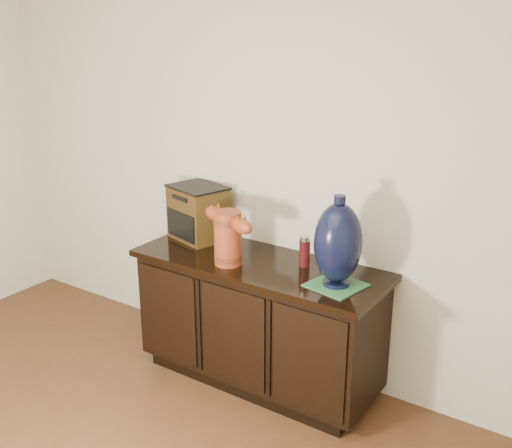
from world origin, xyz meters
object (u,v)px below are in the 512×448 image
Objects in this scene: sideboard at (259,321)px; lamp_base at (338,243)px; terracotta_vessel at (228,235)px; tv_radio at (198,212)px; spray_can at (305,252)px.

lamp_base is at bearing -5.95° from sideboard.
lamp_base reaches higher than terracotta_vessel.
tv_radio is at bearing 167.35° from sideboard.
lamp_base is 0.33m from spray_can.
sideboard is at bearing 2.93° from tv_radio.
tv_radio is (-0.40, 0.24, -0.00)m from terracotta_vessel.
terracotta_vessel is 2.45× the size of spray_can.
sideboard is 3.74× the size of tv_radio.
lamp_base is (0.50, -0.05, 0.60)m from sideboard.
tv_radio is at bearing 169.43° from terracotta_vessel.
terracotta_vessel is at bearing -173.95° from lamp_base.
lamp_base is at bearing 6.19° from tv_radio.
spray_can is at bearing 49.39° from terracotta_vessel.
tv_radio is at bearing 170.62° from lamp_base.
terracotta_vessel is (-0.12, -0.12, 0.54)m from sideboard.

